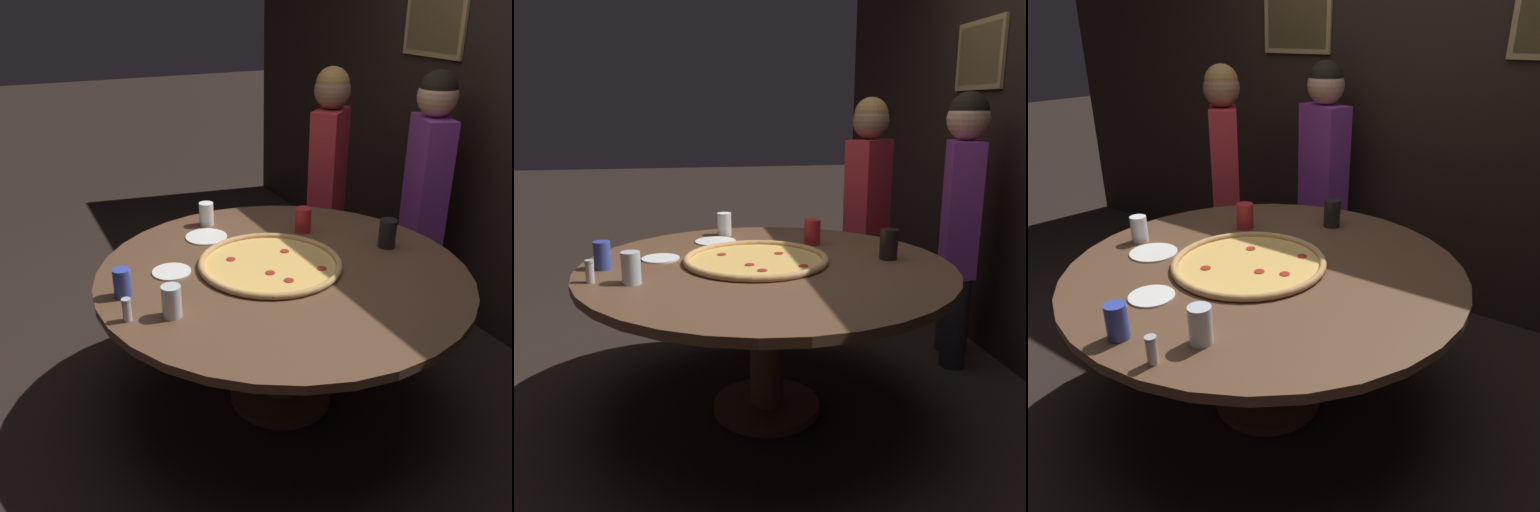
# 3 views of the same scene
# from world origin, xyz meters

# --- Properties ---
(ground_plane) EXTENTS (24.00, 24.00, 0.00)m
(ground_plane) POSITION_xyz_m (0.00, 0.00, 0.00)
(ground_plane) COLOR black
(dining_table) EXTENTS (1.74, 1.74, 0.74)m
(dining_table) POSITION_xyz_m (0.00, 0.00, 0.63)
(dining_table) COLOR brown
(dining_table) RESTS_ON ground_plane
(giant_pizza) EXTENTS (0.68, 0.68, 0.03)m
(giant_pizza) POSITION_xyz_m (-0.06, -0.04, 0.75)
(giant_pizza) COLOR #EAB75B
(giant_pizza) RESTS_ON dining_table
(drink_cup_by_shaker) EXTENTS (0.09, 0.09, 0.14)m
(drink_cup_by_shaker) POSITION_xyz_m (-0.01, 0.60, 0.81)
(drink_cup_by_shaker) COLOR black
(drink_cup_by_shaker) RESTS_ON dining_table
(drink_cup_front_edge) EXTENTS (0.08, 0.08, 0.13)m
(drink_cup_front_edge) POSITION_xyz_m (-0.06, -0.74, 0.80)
(drink_cup_front_edge) COLOR #384CB7
(drink_cup_front_edge) RESTS_ON dining_table
(drink_cup_beside_pizza) EXTENTS (0.08, 0.08, 0.14)m
(drink_cup_beside_pizza) POSITION_xyz_m (0.19, -0.60, 0.81)
(drink_cup_beside_pizza) COLOR silver
(drink_cup_beside_pizza) RESTS_ON dining_table
(drink_cup_far_right) EXTENTS (0.08, 0.08, 0.13)m
(drink_cup_far_right) POSITION_xyz_m (-0.67, -0.13, 0.80)
(drink_cup_far_right) COLOR white
(drink_cup_far_right) RESTS_ON dining_table
(drink_cup_near_right) EXTENTS (0.09, 0.09, 0.13)m
(drink_cup_near_right) POSITION_xyz_m (-0.37, 0.31, 0.81)
(drink_cup_near_right) COLOR #B22328
(drink_cup_near_right) RESTS_ON dining_table
(white_plate_far_back) EXTENTS (0.22, 0.22, 0.01)m
(white_plate_far_back) POSITION_xyz_m (-0.51, -0.19, 0.74)
(white_plate_far_back) COLOR white
(white_plate_far_back) RESTS_ON dining_table
(white_plate_near_front) EXTENTS (0.18, 0.18, 0.01)m
(white_plate_near_front) POSITION_xyz_m (-0.19, -0.48, 0.74)
(white_plate_near_front) COLOR white
(white_plate_near_front) RESTS_ON dining_table
(condiment_shaker) EXTENTS (0.04, 0.04, 0.10)m
(condiment_shaker) POSITION_xyz_m (0.14, -0.77, 0.79)
(condiment_shaker) COLOR silver
(condiment_shaker) RESTS_ON dining_table
(diner_side_left) EXTENTS (0.41, 0.27, 1.53)m
(diner_side_left) POSITION_xyz_m (-0.42, 1.18, 0.87)
(diner_side_left) COLOR #232328
(diner_side_left) RESTS_ON ground_plane
(diner_centre_back) EXTENTS (0.35, 0.37, 1.51)m
(diner_centre_back) POSITION_xyz_m (-0.94, 0.82, 0.86)
(diner_centre_back) COLOR #232328
(diner_centre_back) RESTS_ON ground_plane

